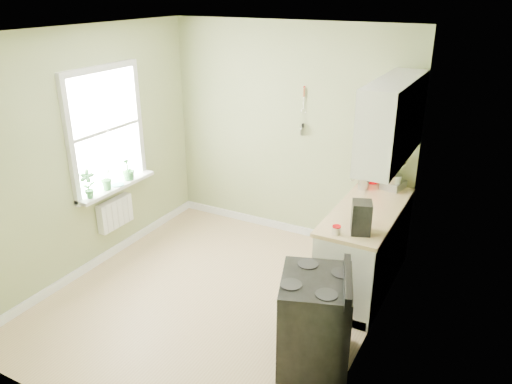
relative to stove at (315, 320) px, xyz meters
The scene contains 21 objects.
floor 1.40m from the stove, 162.93° to the left, with size 3.20×3.60×0.02m, color tan.
ceiling 2.65m from the stove, 162.93° to the left, with size 3.20×3.60×0.02m, color white.
wall_back 2.71m from the stove, 120.11° to the left, with size 3.20×0.02×2.70m, color #A5AF77.
wall_left 3.06m from the stove, behind, with size 0.02×3.60×2.70m, color #A5AF77.
wall_right 1.06m from the stove, 49.66° to the left, with size 0.02×3.60×2.70m, color #A5AF77.
base_cabinets 1.39m from the stove, 89.06° to the left, with size 0.60×1.60×0.87m, color white.
countertop 1.47m from the stove, 89.47° to the left, with size 0.64×1.60×0.04m, color #E2C28A.
upper_cabinets 2.07m from the stove, 84.34° to the left, with size 0.35×1.40×0.80m, color white.
window 3.15m from the stove, 166.40° to the left, with size 0.06×1.14×1.44m.
window_sill 2.91m from the stove, 166.05° to the left, with size 0.18×1.14×0.04m, color white.
radiator 2.89m from the stove, 167.16° to the left, with size 0.12×0.50×0.35m, color white.
wall_utensils 2.68m from the stove, 116.38° to the left, with size 0.02×0.14×0.58m.
stove is the anchor object (origin of this frame).
stand_mixer 2.24m from the stove, 87.10° to the left, with size 0.28×0.38×0.43m.
kettle 2.01m from the stove, 95.94° to the left, with size 0.21×0.12×0.21m.
coffee_maker 1.05m from the stove, 83.30° to the left, with size 0.23×0.25×0.31m.
red_tray 2.23m from the stove, 94.48° to the left, with size 0.39×0.39×0.02m, color #C90005.
jar 0.88m from the stove, 97.06° to the left, with size 0.08×0.08×0.09m.
plant_a 2.86m from the stove, behind, with size 0.17×0.12×0.33m, color #387B3C.
plant_b 2.90m from the stove, 168.93° to the left, with size 0.16×0.13×0.28m, color #387B3C.
plant_c 2.98m from the stove, 162.11° to the left, with size 0.15×0.15×0.27m, color #387B3C.
Camera 1 is at (2.48, -3.72, 3.07)m, focal length 35.00 mm.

